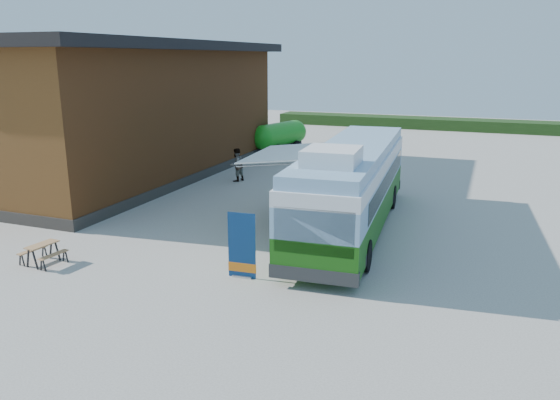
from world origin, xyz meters
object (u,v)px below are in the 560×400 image
at_px(banner, 242,251).
at_px(picnic_table, 42,249).
at_px(person_b, 236,165).
at_px(slurry_tanker, 280,135).
at_px(person_a, 276,215).
at_px(bus, 352,184).

relative_size(banner, picnic_table, 1.58).
xyz_separation_m(person_b, slurry_tanker, (-1.22, 9.67, 0.31)).
distance_m(banner, person_a, 4.43).
distance_m(bus, person_b, 10.27).
xyz_separation_m(bus, banner, (-1.96, -5.93, -1.00)).
bearing_deg(slurry_tanker, banner, -56.23).
bearing_deg(picnic_table, person_b, 93.40).
relative_size(banner, person_a, 1.35).
height_order(banner, slurry_tanker, slurry_tanker).
bearing_deg(bus, banner, -112.21).
xyz_separation_m(picnic_table, person_a, (6.04, 5.72, 0.26)).
bearing_deg(slurry_tanker, bus, -44.59).
relative_size(bus, banner, 6.11).
height_order(bus, picnic_table, bus).
relative_size(person_a, slurry_tanker, 0.28).
bearing_deg(picnic_table, person_a, 49.24).
relative_size(bus, person_a, 8.27).
height_order(banner, person_a, banner).
relative_size(banner, slurry_tanker, 0.37).
relative_size(bus, slurry_tanker, 2.29).
bearing_deg(picnic_table, bus, 46.00).
bearing_deg(person_a, slurry_tanker, 89.58).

